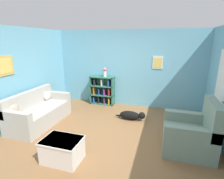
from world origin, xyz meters
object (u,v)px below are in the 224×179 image
recliner_chair (192,134)px  vase (105,71)px  coffee_table (62,149)px  dog (132,115)px  bookshelf (102,91)px  couch (39,112)px

recliner_chair → vase: bearing=141.3°
coffee_table → vase: size_ratio=2.25×
recliner_chair → dog: bearing=143.5°
bookshelf → coffee_table: bookshelf is taller
recliner_chair → couch: bearing=178.2°
bookshelf → vase: (0.11, -0.02, 0.71)m
recliner_chair → dog: 1.83m
recliner_chair → coffee_table: bearing=-155.7°
recliner_chair → vase: 3.46m
couch → coffee_table: couch is taller
bookshelf → coffee_table: size_ratio=1.39×
couch → dog: couch is taller
couch → dog: 2.62m
couch → vase: bearing=57.5°
coffee_table → dog: coffee_table is taller
recliner_chair → bookshelf: bearing=142.2°
bookshelf → recliner_chair: bearing=-37.8°
dog → vase: (-1.17, 1.03, 1.06)m
vase → bookshelf: bearing=169.3°
bookshelf → dog: bookshelf is taller
coffee_table → vase: (-0.24, 3.18, 0.96)m
bookshelf → coffee_table: (0.35, -3.20, -0.25)m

